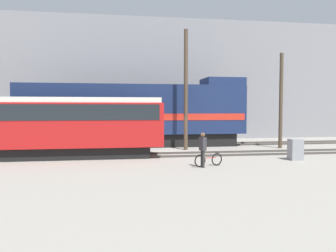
# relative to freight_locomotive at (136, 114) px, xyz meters

# --- Properties ---
(ground_plane) EXTENTS (120.00, 120.00, 0.00)m
(ground_plane) POSITION_rel_freight_locomotive_xyz_m (1.84, -3.68, -2.49)
(ground_plane) COLOR gray
(track_near) EXTENTS (60.00, 1.51, 0.14)m
(track_near) POSITION_rel_freight_locomotive_xyz_m (1.84, -5.49, -2.42)
(track_near) COLOR #47423D
(track_near) RESTS_ON ground
(track_far) EXTENTS (60.00, 1.51, 0.14)m
(track_far) POSITION_rel_freight_locomotive_xyz_m (1.84, 0.00, -2.42)
(track_far) COLOR #47423D
(track_far) RESTS_ON ground
(building_backdrop) EXTENTS (48.73, 6.00, 11.48)m
(building_backdrop) POSITION_rel_freight_locomotive_xyz_m (1.84, 8.29, 3.25)
(building_backdrop) COLOR gray
(building_backdrop) RESTS_ON ground
(freight_locomotive) EXTENTS (17.10, 3.04, 5.33)m
(freight_locomotive) POSITION_rel_freight_locomotive_xyz_m (0.00, 0.00, 0.00)
(freight_locomotive) COLOR black
(freight_locomotive) RESTS_ON ground
(streetcar) EXTENTS (12.92, 2.54, 3.57)m
(streetcar) POSITION_rel_freight_locomotive_xyz_m (-5.20, -5.49, -0.45)
(streetcar) COLOR black
(streetcar) RESTS_ON ground
(bicycle) EXTENTS (1.60, 0.67, 0.71)m
(bicycle) POSITION_rel_freight_locomotive_xyz_m (3.16, -9.47, -2.17)
(bicycle) COLOR black
(bicycle) RESTS_ON ground
(person) EXTENTS (0.32, 0.41, 1.74)m
(person) POSITION_rel_freight_locomotive_xyz_m (2.78, -9.75, -1.43)
(person) COLOR #333333
(person) RESTS_ON ground
(utility_pole_center) EXTENTS (0.28, 0.28, 8.46)m
(utility_pole_center) POSITION_rel_freight_locomotive_xyz_m (3.38, -2.75, 1.74)
(utility_pole_center) COLOR #4C3D2D
(utility_pole_center) RESTS_ON ground
(utility_pole_right) EXTENTS (0.27, 0.27, 7.00)m
(utility_pole_right) POSITION_rel_freight_locomotive_xyz_m (10.54, -2.75, 1.01)
(utility_pole_right) COLOR #4C3D2D
(utility_pole_right) RESTS_ON ground
(signal_box) EXTENTS (0.70, 0.60, 1.20)m
(signal_box) POSITION_rel_freight_locomotive_xyz_m (8.61, -8.21, -1.89)
(signal_box) COLOR gray
(signal_box) RESTS_ON ground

